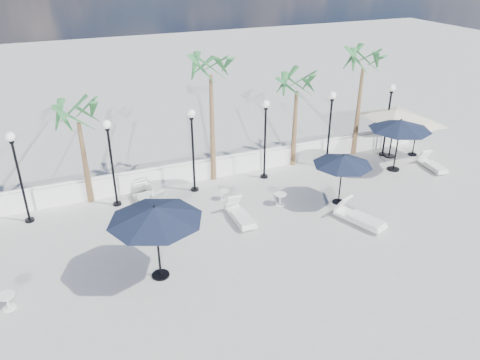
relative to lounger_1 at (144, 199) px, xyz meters
name	(u,v)px	position (x,y,z in m)	size (l,w,h in m)	color
ground	(253,271)	(2.38, -6.22, -0.21)	(100.00, 100.00, 0.00)	#A2A39D
balustrade	(188,172)	(2.38, 1.28, 0.26)	(26.00, 0.30, 1.01)	silver
lamppost_1	(17,165)	(-4.62, 0.28, 2.29)	(0.36, 0.36, 3.84)	black
lamppost_2	(110,151)	(-1.12, 0.28, 2.29)	(0.36, 0.36, 3.84)	black
lamppost_3	(192,139)	(2.38, 0.28, 2.29)	(0.36, 0.36, 3.84)	black
lamppost_4	(265,129)	(5.88, 0.28, 2.29)	(0.36, 0.36, 3.84)	black
lamppost_5	(330,119)	(9.38, 0.28, 2.29)	(0.36, 0.36, 3.84)	black
lamppost_6	(389,110)	(12.88, 0.28, 2.29)	(0.36, 0.36, 3.84)	black
palm_1	(78,119)	(-2.12, 1.08, 3.55)	(2.60, 2.60, 4.70)	brown
palm_2	(211,72)	(3.58, 1.08, 4.91)	(2.60, 2.60, 6.10)	brown
palm_3	(297,89)	(7.88, 1.08, 3.74)	(2.60, 2.60, 4.90)	brown
palm_4	(363,65)	(11.58, 1.08, 4.52)	(2.60, 2.60, 5.70)	brown
lounger_1	(144,199)	(0.00, 0.00, 0.00)	(1.12, 1.71, 0.61)	silver
lounger_2	(146,201)	(0.01, -0.28, 0.05)	(0.93, 2.09, 0.76)	silver
lounger_3	(146,197)	(0.10, 0.00, 0.05)	(1.13, 2.10, 0.75)	silver
lounger_4	(240,215)	(3.27, -2.95, 0.04)	(0.65, 1.97, 0.74)	silver
lounger_5	(168,211)	(0.67, -1.54, 0.06)	(1.50, 2.23, 0.80)	silver
lounger_6	(360,217)	(7.60, -4.98, 0.07)	(1.39, 2.27, 0.81)	silver
lounger_7	(432,165)	(14.05, -2.08, 0.02)	(0.81, 1.86, 0.68)	silver
side_table_0	(7,300)	(-5.28, -4.98, 0.10)	(0.53, 0.53, 0.51)	silver
side_table_1	(224,194)	(3.30, -1.06, 0.06)	(0.45, 0.45, 0.44)	silver
side_table_2	(280,198)	(5.35, -2.40, 0.11)	(0.53, 0.53, 0.52)	silver
parasol_navy_left	(155,214)	(-0.60, -5.23, 2.21)	(3.10, 3.10, 2.74)	black
parasol_navy_mid	(343,161)	(7.79, -3.22, 1.78)	(2.53, 2.53, 2.26)	black
parasol_navy_right	(400,125)	(12.20, -1.44, 2.15)	(2.99, 2.99, 2.68)	black
parasol_cream_sq_a	(396,110)	(13.08, -0.02, 2.36)	(5.64, 5.64, 2.77)	black
parasol_cream_sq_b	(419,118)	(14.38, -0.31, 1.84)	(4.42, 4.42, 2.22)	black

